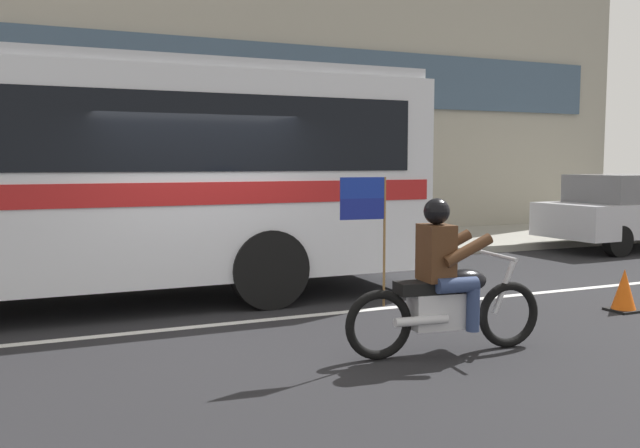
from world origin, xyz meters
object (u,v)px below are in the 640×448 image
at_px(parked_sedan_curbside, 631,210).
at_px(traffic_cone, 624,291).
at_px(motorcycle_with_rider, 444,288).
at_px(transit_bus, 16,165).

xyz_separation_m(parked_sedan_curbside, traffic_cone, (-5.20, -4.55, -0.59)).
bearing_deg(parked_sedan_curbside, motorcycle_with_rider, -148.08).
bearing_deg(motorcycle_with_rider, transit_bus, 135.33).
relative_size(transit_bus, motorcycle_with_rider, 4.96).
height_order(motorcycle_with_rider, traffic_cone, motorcycle_with_rider).
xyz_separation_m(transit_bus, motorcycle_with_rider, (3.90, -3.86, -1.22)).
xyz_separation_m(motorcycle_with_rider, traffic_cone, (3.22, 0.69, -0.41)).
distance_m(transit_bus, motorcycle_with_rider, 5.62).
bearing_deg(transit_bus, motorcycle_with_rider, -44.67).
height_order(transit_bus, traffic_cone, transit_bus).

